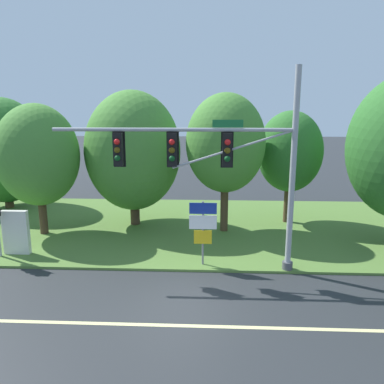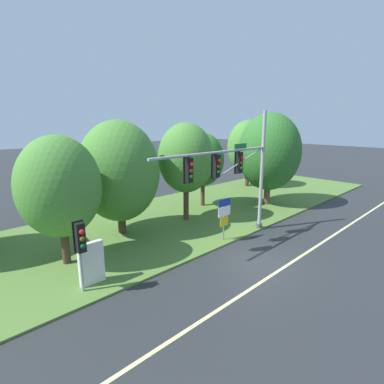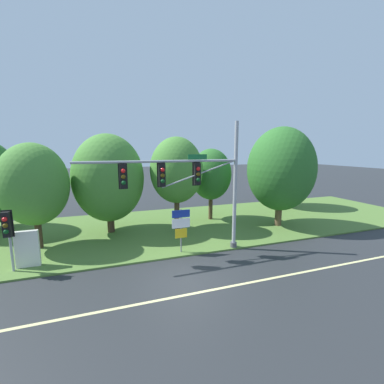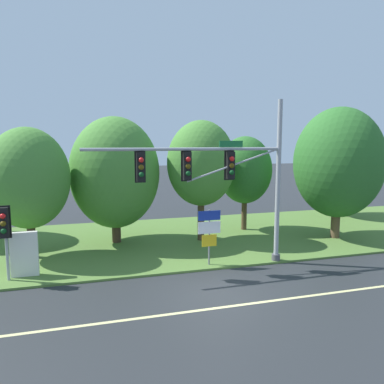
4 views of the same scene
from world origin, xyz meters
The scene contains 11 objects.
ground_plane centered at (0.00, 0.00, 0.00)m, with size 160.00×160.00×0.00m, color #282B2D.
lane_stripe centered at (0.00, -1.20, 0.00)m, with size 36.00×0.16×0.01m, color beige.
grass_verge centered at (0.00, 8.25, 0.05)m, with size 48.00×11.50×0.10m, color #517533.
traffic_signal_mast centered at (1.16, 2.73, 4.37)m, with size 9.03×0.49×7.56m.
route_sign_post centered at (0.62, 3.04, 1.74)m, with size 1.08×0.08×2.58m.
tree_nearest_road centered at (-11.79, 11.47, 3.69)m, with size 5.14×5.14×6.81m.
tree_left_of_mast centered at (-7.37, 6.55, 4.00)m, with size 3.90×3.90×6.36m.
tree_behind_signpost centered at (-3.13, 8.32, 4.04)m, with size 4.95×4.95×7.04m.
tree_mid_verge centered at (1.62, 7.42, 4.53)m, with size 3.87×3.87×6.87m.
tree_tall_centre centered at (5.11, 9.14, 3.96)m, with size 3.43×3.43×6.02m.
info_kiosk centered at (-7.33, 3.82, 1.04)m, with size 1.10×0.24×1.90m.
Camera 1 is at (0.85, -10.94, 6.11)m, focal length 35.00 mm.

